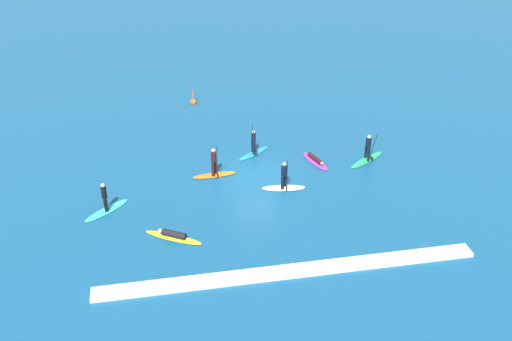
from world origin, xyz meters
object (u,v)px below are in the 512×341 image
at_px(surfer_on_orange_board, 214,168).
at_px(surfer_on_yellow_board, 173,236).
at_px(surfer_on_blue_board, 254,148).
at_px(marker_buoy, 193,102).
at_px(surfer_on_white_board, 284,181).
at_px(surfer_on_green_board, 367,154).
at_px(surfer_on_purple_board, 315,160).
at_px(surfer_on_teal_board, 106,204).

bearing_deg(surfer_on_orange_board, surfer_on_yellow_board, -119.66).
bearing_deg(surfer_on_blue_board, marker_buoy, -106.75).
height_order(surfer_on_white_board, surfer_on_green_board, surfer_on_white_board).
height_order(surfer_on_yellow_board, surfer_on_purple_board, surfer_on_yellow_board).
bearing_deg(surfer_on_green_board, surfer_on_orange_board, 147.08).
bearing_deg(surfer_on_blue_board, surfer_on_white_board, 65.99).
bearing_deg(surfer_on_white_board, surfer_on_green_board, 29.25).
bearing_deg(surfer_on_white_board, surfer_on_blue_board, 110.03).
bearing_deg(surfer_on_blue_board, surfer_on_purple_board, 118.21).
bearing_deg(surfer_on_blue_board, surfer_on_teal_board, -7.50).
distance_m(surfer_on_yellow_board, surfer_on_green_board, 14.13).
distance_m(surfer_on_teal_board, marker_buoy, 15.25).
distance_m(surfer_on_purple_board, surfer_on_green_board, 3.35).
bearing_deg(surfer_on_green_board, surfer_on_purple_board, 139.06).
height_order(surfer_on_purple_board, surfer_on_orange_board, surfer_on_orange_board).
xyz_separation_m(surfer_on_teal_board, marker_buoy, (6.04, 14.00, -0.27)).
bearing_deg(surfer_on_teal_board, surfer_on_orange_board, -16.87).
xyz_separation_m(surfer_on_orange_board, surfer_on_green_board, (9.87, 0.16, -0.06)).
bearing_deg(marker_buoy, surfer_on_blue_board, -70.32).
bearing_deg(surfer_on_teal_board, marker_buoy, 26.27).
xyz_separation_m(surfer_on_white_board, marker_buoy, (-4.19, 13.45, -0.33)).
height_order(surfer_on_green_board, marker_buoy, surfer_on_green_board).
xyz_separation_m(surfer_on_purple_board, surfer_on_white_board, (-2.70, -2.80, 0.37)).
relative_size(surfer_on_purple_board, surfer_on_orange_board, 1.02).
bearing_deg(surfer_on_teal_board, surfer_on_white_board, -37.34).
relative_size(surfer_on_purple_board, surfer_on_blue_board, 1.10).
distance_m(surfer_on_yellow_board, surfer_on_purple_board, 11.47).
relative_size(surfer_on_blue_board, surfer_on_orange_board, 0.92).
bearing_deg(surfer_on_white_board, surfer_on_purple_board, 53.58).
height_order(surfer_on_blue_board, marker_buoy, surfer_on_blue_board).
relative_size(surfer_on_blue_board, marker_buoy, 2.00).
relative_size(surfer_on_purple_board, surfer_on_teal_board, 1.04).
xyz_separation_m(surfer_on_white_board, surfer_on_orange_board, (-3.86, 2.22, 0.04)).
xyz_separation_m(surfer_on_teal_board, surfer_on_green_board, (16.24, 2.93, 0.04)).
bearing_deg(surfer_on_yellow_board, surfer_on_white_board, -120.49).
distance_m(surfer_on_blue_board, surfer_on_orange_board, 3.69).
xyz_separation_m(surfer_on_yellow_board, surfer_on_white_board, (6.71, 3.74, 0.33)).
xyz_separation_m(surfer_on_yellow_board, surfer_on_blue_board, (5.71, 8.30, 0.30)).
xyz_separation_m(surfer_on_blue_board, surfer_on_orange_board, (-2.86, -2.33, 0.07)).
distance_m(surfer_on_teal_board, surfer_on_orange_board, 6.94).
bearing_deg(surfer_on_purple_board, marker_buoy, -164.97).
height_order(surfer_on_yellow_board, surfer_on_white_board, surfer_on_white_board).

